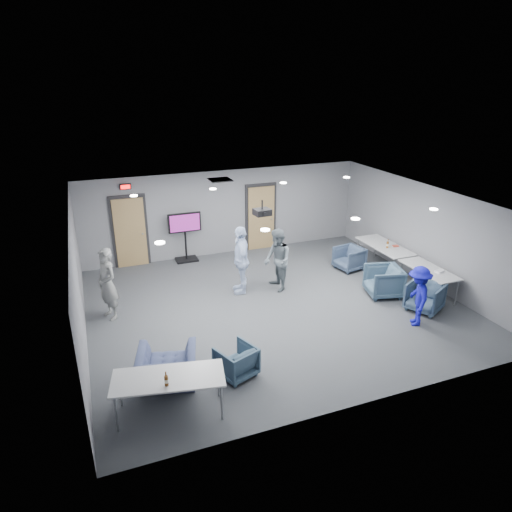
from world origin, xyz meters
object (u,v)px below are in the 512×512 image
object	(u,v)px
chair_front_a	(236,361)
chair_right_c	(425,297)
chair_right_a	(349,258)
bottle_front	(166,381)
tv_stand	(185,234)
person_d	(418,296)
person_a	(107,284)
table_right_a	(385,247)
bottle_right	(388,245)
chair_front_b	(167,367)
table_front_left	(168,379)
projector	(262,212)
chair_right_b	(383,281)
table_right_b	(429,271)
person_c	(241,260)
person_b	(277,260)

from	to	relation	value
chair_front_a	chair_right_c	bearing A→B (deg)	168.26
chair_right_a	bottle_front	distance (m)	7.76
chair_front_a	tv_stand	size ratio (longest dim) A/B	0.45
chair_right_a	bottle_front	size ratio (longest dim) A/B	2.88
person_d	person_a	bearing A→B (deg)	-84.87
table_right_a	bottle_right	bearing A→B (deg)	161.03
chair_right_c	person_d	bearing A→B (deg)	-81.73
chair_front_b	table_front_left	xyz separation A→B (m)	(-0.12, -0.82, 0.34)
chair_front_b	projector	distance (m)	4.29
table_right_a	bottle_front	world-z (taller)	bottle_front
chair_right_a	chair_right_b	xyz separation A→B (m)	(-0.09, -1.82, 0.05)
person_a	chair_front_a	bearing A→B (deg)	8.44
table_right_b	tv_stand	bearing A→B (deg)	49.33
chair_front_a	bottle_right	bearing A→B (deg)	-171.74
person_a	tv_stand	world-z (taller)	person_a
person_c	chair_front_a	bearing A→B (deg)	-9.97
projector	person_b	bearing A→B (deg)	35.12
person_a	chair_right_a	xyz separation A→B (m)	(6.89, 0.48, -0.53)
table_front_left	table_right_a	bearing A→B (deg)	40.55
person_a	chair_right_a	size ratio (longest dim) A/B	2.31
person_b	tv_stand	distance (m)	3.44
bottle_front	bottle_right	world-z (taller)	bottle_right
bottle_front	projector	size ratio (longest dim) A/B	0.65
person_d	chair_right_a	size ratio (longest dim) A/B	1.90
tv_stand	chair_right_c	bearing A→B (deg)	-48.24
chair_right_a	table_front_left	xyz separation A→B (m)	(-6.21, -4.33, 0.34)
person_d	chair_front_a	size ratio (longest dim) A/B	2.09
bottle_right	chair_front_a	bearing A→B (deg)	-150.79
chair_right_b	chair_front_b	world-z (taller)	chair_right_b
chair_right_b	bottle_right	bearing A→B (deg)	156.25
person_d	bottle_right	world-z (taller)	person_d
chair_right_b	person_a	bearing A→B (deg)	-86.84
person_b	person_d	size ratio (longest dim) A/B	1.18
person_a	table_right_b	world-z (taller)	person_a
chair_right_b	table_front_left	distance (m)	6.62
person_b	projector	size ratio (longest dim) A/B	4.19
table_right_b	bottle_right	world-z (taller)	bottle_right
table_right_a	table_front_left	distance (m)	8.26
person_a	chair_front_a	xyz separation A→B (m)	(2.07, -3.24, -0.56)
table_front_left	bottle_front	world-z (taller)	bottle_front
person_d	chair_right_a	distance (m)	3.39
person_b	bottle_right	bearing A→B (deg)	91.36
person_b	table_front_left	distance (m)	5.30
table_front_left	bottle_right	world-z (taller)	bottle_right
person_c	person_d	world-z (taller)	person_c
chair_front_a	bottle_right	xyz separation A→B (m)	(5.76, 3.22, 0.52)
bottle_front	person_b	bearing A→B (deg)	47.37
chair_right_a	table_right_b	size ratio (longest dim) A/B	0.45
chair_right_b	chair_front_b	size ratio (longest dim) A/B	0.81
chair_right_c	table_right_b	bearing A→B (deg)	108.54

